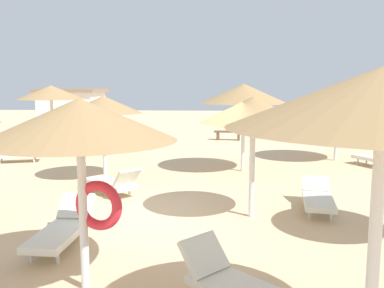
{
  "coord_description": "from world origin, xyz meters",
  "views": [
    {
      "loc": [
        0.75,
        -8.58,
        2.82
      ],
      "look_at": [
        0.0,
        3.0,
        1.2
      ],
      "focal_mm": 38.57,
      "sensor_mm": 36.0,
      "label": 1
    }
  ],
  "objects_px": {
    "parasol_0": "(338,95)",
    "lounger_1": "(241,287)",
    "parasol_8": "(244,94)",
    "bench_0": "(117,133)",
    "parasol_2": "(80,122)",
    "lounger_2": "(63,228)",
    "bench_1": "(228,134)",
    "lounger_0": "(380,159)",
    "lounger_3": "(318,197)",
    "lounger_6": "(13,154)",
    "parasol_6": "(51,93)",
    "parasol_4": "(103,105)",
    "beach_cabana": "(73,109)",
    "lounger_4": "(112,182)",
    "parasol_1": "(384,98)",
    "parasol_3": "(253,110)"
  },
  "relations": [
    {
      "from": "parasol_4",
      "to": "beach_cabana",
      "type": "xyz_separation_m",
      "value": [
        -5.96,
        13.9,
        -0.92
      ]
    },
    {
      "from": "lounger_6",
      "to": "bench_1",
      "type": "relative_size",
      "value": 1.3
    },
    {
      "from": "parasol_0",
      "to": "lounger_4",
      "type": "bearing_deg",
      "value": -142.61
    },
    {
      "from": "parasol_6",
      "to": "lounger_6",
      "type": "distance_m",
      "value": 2.81
    },
    {
      "from": "lounger_3",
      "to": "bench_1",
      "type": "xyz_separation_m",
      "value": [
        -1.77,
        12.45,
        0.04
      ]
    },
    {
      "from": "parasol_0",
      "to": "parasol_4",
      "type": "bearing_deg",
      "value": -154.35
    },
    {
      "from": "parasol_3",
      "to": "parasol_0",
      "type": "bearing_deg",
      "value": 62.3
    },
    {
      "from": "lounger_2",
      "to": "bench_1",
      "type": "bearing_deg",
      "value": 77.63
    },
    {
      "from": "parasol_4",
      "to": "parasol_8",
      "type": "relative_size",
      "value": 0.87
    },
    {
      "from": "parasol_4",
      "to": "beach_cabana",
      "type": "bearing_deg",
      "value": 113.2
    },
    {
      "from": "bench_1",
      "to": "parasol_1",
      "type": "bearing_deg",
      "value": -86.95
    },
    {
      "from": "lounger_6",
      "to": "beach_cabana",
      "type": "distance_m",
      "value": 11.51
    },
    {
      "from": "parasol_6",
      "to": "lounger_3",
      "type": "distance_m",
      "value": 11.4
    },
    {
      "from": "parasol_8",
      "to": "lounger_0",
      "type": "distance_m",
      "value": 5.41
    },
    {
      "from": "parasol_0",
      "to": "lounger_4",
      "type": "xyz_separation_m",
      "value": [
        -7.27,
        -5.56,
        -2.18
      ]
    },
    {
      "from": "lounger_4",
      "to": "bench_0",
      "type": "relative_size",
      "value": 1.17
    },
    {
      "from": "lounger_0",
      "to": "lounger_1",
      "type": "relative_size",
      "value": 1.09
    },
    {
      "from": "parasol_1",
      "to": "lounger_1",
      "type": "relative_size",
      "value": 1.68
    },
    {
      "from": "parasol_0",
      "to": "lounger_6",
      "type": "bearing_deg",
      "value": -174.2
    },
    {
      "from": "lounger_0",
      "to": "parasol_4",
      "type": "bearing_deg",
      "value": -164.86
    },
    {
      "from": "parasol_8",
      "to": "beach_cabana",
      "type": "bearing_deg",
      "value": 129.6
    },
    {
      "from": "lounger_1",
      "to": "lounger_6",
      "type": "height_order",
      "value": "lounger_1"
    },
    {
      "from": "parasol_2",
      "to": "bench_0",
      "type": "xyz_separation_m",
      "value": [
        -3.6,
        16.28,
        -2.01
      ]
    },
    {
      "from": "lounger_6",
      "to": "parasol_1",
      "type": "bearing_deg",
      "value": -50.15
    },
    {
      "from": "parasol_6",
      "to": "bench_0",
      "type": "relative_size",
      "value": 1.86
    },
    {
      "from": "parasol_2",
      "to": "lounger_1",
      "type": "xyz_separation_m",
      "value": [
        2.15,
        -0.47,
        -2.03
      ]
    },
    {
      "from": "lounger_0",
      "to": "lounger_3",
      "type": "relative_size",
      "value": 0.99
    },
    {
      "from": "lounger_4",
      "to": "lounger_0",
      "type": "bearing_deg",
      "value": 26.53
    },
    {
      "from": "parasol_4",
      "to": "beach_cabana",
      "type": "relative_size",
      "value": 0.66
    },
    {
      "from": "lounger_2",
      "to": "lounger_3",
      "type": "distance_m",
      "value": 5.61
    },
    {
      "from": "parasol_0",
      "to": "lounger_1",
      "type": "relative_size",
      "value": 1.69
    },
    {
      "from": "parasol_3",
      "to": "lounger_3",
      "type": "height_order",
      "value": "parasol_3"
    },
    {
      "from": "parasol_1",
      "to": "bench_0",
      "type": "xyz_separation_m",
      "value": [
        -6.92,
        17.85,
        -2.37
      ]
    },
    {
      "from": "lounger_4",
      "to": "lounger_6",
      "type": "xyz_separation_m",
      "value": [
        -4.87,
        4.32,
        -0.01
      ]
    },
    {
      "from": "parasol_8",
      "to": "lounger_2",
      "type": "height_order",
      "value": "parasol_8"
    },
    {
      "from": "lounger_0",
      "to": "parasol_6",
      "type": "bearing_deg",
      "value": 173.3
    },
    {
      "from": "parasol_4",
      "to": "parasol_6",
      "type": "height_order",
      "value": "parasol_6"
    },
    {
      "from": "parasol_4",
      "to": "lounger_3",
      "type": "relative_size",
      "value": 1.28
    },
    {
      "from": "parasol_3",
      "to": "lounger_1",
      "type": "distance_m",
      "value": 4.4
    },
    {
      "from": "lounger_0",
      "to": "lounger_6",
      "type": "relative_size",
      "value": 0.98
    },
    {
      "from": "lounger_1",
      "to": "lounger_6",
      "type": "bearing_deg",
      "value": 128.96
    },
    {
      "from": "parasol_1",
      "to": "parasol_8",
      "type": "distance_m",
      "value": 9.92
    },
    {
      "from": "parasol_4",
      "to": "parasol_6",
      "type": "bearing_deg",
      "value": 129.36
    },
    {
      "from": "parasol_0",
      "to": "lounger_3",
      "type": "height_order",
      "value": "parasol_0"
    },
    {
      "from": "parasol_8",
      "to": "bench_0",
      "type": "distance_m",
      "value": 10.37
    },
    {
      "from": "parasol_4",
      "to": "lounger_3",
      "type": "xyz_separation_m",
      "value": [
        5.73,
        -2.81,
        -1.97
      ]
    },
    {
      "from": "lounger_2",
      "to": "lounger_3",
      "type": "relative_size",
      "value": 0.95
    },
    {
      "from": "parasol_1",
      "to": "lounger_1",
      "type": "bearing_deg",
      "value": 136.94
    },
    {
      "from": "parasol_0",
      "to": "lounger_1",
      "type": "height_order",
      "value": "parasol_0"
    },
    {
      "from": "parasol_1",
      "to": "parasol_2",
      "type": "distance_m",
      "value": 3.69
    }
  ]
}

